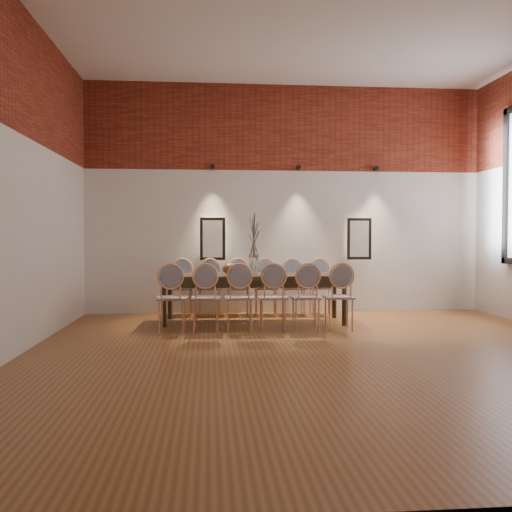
{
  "coord_description": "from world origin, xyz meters",
  "views": [
    {
      "loc": [
        -1.37,
        -6.01,
        1.33
      ],
      "look_at": [
        -0.67,
        1.98,
        1.05
      ],
      "focal_mm": 38.0,
      "sensor_mm": 36.0,
      "label": 1
    }
  ],
  "objects": [
    {
      "name": "chair_far_c",
      "position": [
        -0.88,
        3.13,
        0.47
      ],
      "size": [
        0.46,
        0.46,
        0.94
      ],
      "primitive_type": null,
      "rotation": [
        0.0,
        0.0,
        3.1
      ],
      "color": "#E5A177",
      "rests_on": "floor"
    },
    {
      "name": "wall_back",
      "position": [
        0.0,
        3.55,
        2.0
      ],
      "size": [
        7.0,
        0.1,
        4.0
      ],
      "primitive_type": "cube",
      "color": "silver",
      "rests_on": "ground"
    },
    {
      "name": "spot_fixture_mid",
      "position": [
        0.2,
        3.42,
        2.55
      ],
      "size": [
        0.08,
        0.1,
        0.08
      ],
      "primitive_type": "cylinder",
      "rotation": [
        1.57,
        0.0,
        0.0
      ],
      "color": "black",
      "rests_on": "wall_back"
    },
    {
      "name": "wall_front",
      "position": [
        0.0,
        -3.55,
        2.0
      ],
      "size": [
        7.0,
        0.1,
        4.0
      ],
      "primitive_type": "cube",
      "color": "silver",
      "rests_on": "ground"
    },
    {
      "name": "chair_far_d",
      "position": [
        -0.4,
        3.11,
        0.47
      ],
      "size": [
        0.46,
        0.46,
        0.94
      ],
      "primitive_type": null,
      "rotation": [
        0.0,
        0.0,
        3.1
      ],
      "color": "#E5A177",
      "rests_on": "floor"
    },
    {
      "name": "niche_left",
      "position": [
        -1.3,
        3.45,
        1.3
      ],
      "size": [
        0.36,
        0.06,
        0.66
      ],
      "primitive_type": "cube",
      "color": "#FFEAC6",
      "rests_on": "wall_back"
    },
    {
      "name": "chair_near_f",
      "position": [
        0.49,
        1.6,
        0.47
      ],
      "size": [
        0.46,
        0.46,
        0.94
      ],
      "primitive_type": null,
      "rotation": [
        0.0,
        0.0,
        -0.04
      ],
      "color": "#E5A177",
      "rests_on": "floor"
    },
    {
      "name": "chair_near_e",
      "position": [
        0.02,
        1.61,
        0.47
      ],
      "size": [
        0.46,
        0.46,
        0.94
      ],
      "primitive_type": null,
      "rotation": [
        0.0,
        0.0,
        -0.04
      ],
      "color": "#E5A177",
      "rests_on": "floor"
    },
    {
      "name": "chair_near_d",
      "position": [
        -0.46,
        1.63,
        0.47
      ],
      "size": [
        0.46,
        0.46,
        0.94
      ],
      "primitive_type": null,
      "rotation": [
        0.0,
        0.0,
        -0.04
      ],
      "color": "#E5A177",
      "rests_on": "floor"
    },
    {
      "name": "spot_fixture_left",
      "position": [
        -1.3,
        3.42,
        2.55
      ],
      "size": [
        0.08,
        0.1,
        0.08
      ],
      "primitive_type": "cylinder",
      "rotation": [
        1.57,
        0.0,
        0.0
      ],
      "color": "black",
      "rests_on": "wall_back"
    },
    {
      "name": "brick_band_left",
      "position": [
        -3.48,
        0.0,
        3.25
      ],
      "size": [
        0.02,
        7.0,
        1.5
      ],
      "primitive_type": "cube",
      "color": "maroon",
      "rests_on": "ground"
    },
    {
      "name": "chair_far_b",
      "position": [
        -1.35,
        3.14,
        0.47
      ],
      "size": [
        0.46,
        0.46,
        0.94
      ],
      "primitive_type": null,
      "rotation": [
        0.0,
        0.0,
        3.1
      ],
      "color": "#E5A177",
      "rests_on": "floor"
    },
    {
      "name": "chair_near_a",
      "position": [
        -1.88,
        1.69,
        0.47
      ],
      "size": [
        0.46,
        0.46,
        0.94
      ],
      "primitive_type": null,
      "rotation": [
        0.0,
        0.0,
        -0.04
      ],
      "color": "#E5A177",
      "rests_on": "floor"
    },
    {
      "name": "book",
      "position": [
        -0.93,
        2.57,
        0.77
      ],
      "size": [
        0.27,
        0.19,
        0.03
      ],
      "primitive_type": "cube",
      "rotation": [
        0.0,
        0.0,
        -0.04
      ],
      "color": "#7F0F5D",
      "rests_on": "dining_table"
    },
    {
      "name": "chair_far_e",
      "position": [
        0.07,
        3.09,
        0.47
      ],
      "size": [
        0.46,
        0.46,
        0.94
      ],
      "primitive_type": null,
      "rotation": [
        0.0,
        0.0,
        3.1
      ],
      "color": "#E5A177",
      "rests_on": "floor"
    },
    {
      "name": "dining_table",
      "position": [
        -0.67,
        2.38,
        0.38
      ],
      "size": [
        2.88,
        1.02,
        0.75
      ],
      "primitive_type": "cube",
      "rotation": [
        0.0,
        0.0,
        -0.04
      ],
      "color": "#352815",
      "rests_on": "floor"
    },
    {
      "name": "wall_left",
      "position": [
        -3.55,
        0.0,
        2.0
      ],
      "size": [
        0.1,
        7.0,
        4.0
      ],
      "primitive_type": "cube",
      "color": "silver",
      "rests_on": "ground"
    },
    {
      "name": "floor",
      "position": [
        0.0,
        0.0,
        -0.01
      ],
      "size": [
        7.0,
        7.0,
        0.02
      ],
      "primitive_type": "cube",
      "color": "brown",
      "rests_on": "ground"
    },
    {
      "name": "niche_right",
      "position": [
        1.3,
        3.45,
        1.3
      ],
      "size": [
        0.36,
        0.06,
        0.66
      ],
      "primitive_type": "cube",
      "color": "#FFEAC6",
      "rests_on": "wall_back"
    },
    {
      "name": "chair_far_a",
      "position": [
        -1.83,
        3.16,
        0.47
      ],
      "size": [
        0.46,
        0.46,
        0.94
      ],
      "primitive_type": null,
      "rotation": [
        0.0,
        0.0,
        3.1
      ],
      "color": "#E5A177",
      "rests_on": "floor"
    },
    {
      "name": "chair_near_b",
      "position": [
        -1.41,
        1.67,
        0.47
      ],
      "size": [
        0.46,
        0.46,
        0.94
      ],
      "primitive_type": null,
      "rotation": [
        0.0,
        0.0,
        -0.04
      ],
      "color": "#E5A177",
      "rests_on": "floor"
    },
    {
      "name": "chair_far_f",
      "position": [
        0.55,
        3.07,
        0.47
      ],
      "size": [
        0.46,
        0.46,
        0.94
      ],
      "primitive_type": null,
      "rotation": [
        0.0,
        0.0,
        3.1
      ],
      "color": "#E5A177",
      "rests_on": "floor"
    },
    {
      "name": "chair_near_c",
      "position": [
        -0.93,
        1.65,
        0.47
      ],
      "size": [
        0.46,
        0.46,
        0.94
      ],
      "primitive_type": null,
      "rotation": [
        0.0,
        0.0,
        -0.04
      ],
      "color": "#E5A177",
      "rests_on": "floor"
    },
    {
      "name": "brick_band_back",
      "position": [
        0.0,
        3.48,
        3.25
      ],
      "size": [
        7.0,
        0.02,
        1.5
      ],
      "primitive_type": "cube",
      "color": "maroon",
      "rests_on": "ground"
    },
    {
      "name": "spot_fixture_right",
      "position": [
        1.6,
        3.42,
        2.55
      ],
      "size": [
        0.08,
        0.1,
        0.08
      ],
      "primitive_type": "cylinder",
      "rotation": [
        1.57,
        0.0,
        0.0
      ],
      "color": "black",
      "rests_on": "wall_back"
    },
    {
      "name": "dried_branches",
      "position": [
        -0.67,
        2.38,
        1.35
      ],
      "size": [
        0.5,
        0.5,
        0.7
      ],
      "primitive_type": null,
      "color": "#4C4031",
      "rests_on": "vase"
    },
    {
      "name": "bowl",
      "position": [
        -1.04,
        2.34,
        0.84
      ],
      "size": [
        0.24,
        0.24,
        0.18
      ],
      "primitive_type": "ellipsoid",
      "color": "brown",
      "rests_on": "dining_table"
    },
    {
      "name": "vase",
      "position": [
        -0.67,
        2.38,
        0.9
      ],
      "size": [
        0.14,
        0.14,
        0.3
      ],
      "primitive_type": "cylinder",
      "color": "silver",
      "rests_on": "dining_table"
    }
  ]
}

